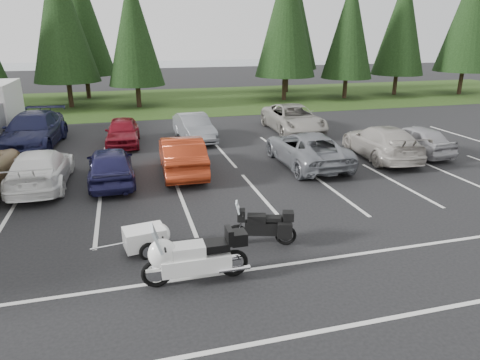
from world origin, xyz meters
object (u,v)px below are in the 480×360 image
at_px(car_far_2, 123,132).
at_px(car_far_3, 194,128).
at_px(car_far_4, 293,119).
at_px(cargo_trailer, 145,240).
at_px(car_far_1, 33,131).
at_px(car_near_4, 111,165).
at_px(car_near_8, 415,139).
at_px(touring_motorcycle, 195,252).
at_px(adventure_motorcycle, 262,223).
at_px(car_near_5, 182,155).
at_px(car_near_6, 306,149).
at_px(car_near_3, 40,168).
at_px(car_near_7, 381,142).

relative_size(car_far_2, car_far_3, 0.96).
distance_m(car_far_2, car_far_4, 9.43).
distance_m(car_far_4, cargo_trailer, 15.26).
height_order(car_far_1, car_far_2, car_far_1).
bearing_deg(car_near_4, car_far_4, -148.77).
xyz_separation_m(car_near_8, car_far_2, (-13.11, 5.32, -0.01)).
xyz_separation_m(car_far_3, touring_motorcycle, (-2.19, -13.47, 0.06)).
bearing_deg(car_far_1, car_near_8, -13.10).
bearing_deg(car_near_8, adventure_motorcycle, 30.19).
relative_size(car_near_5, adventure_motorcycle, 2.24).
bearing_deg(car_near_6, car_near_8, -176.59).
distance_m(car_far_2, touring_motorcycle, 13.56).
relative_size(car_near_8, adventure_motorcycle, 1.97).
relative_size(car_near_5, car_far_3, 1.11).
height_order(car_near_3, car_near_7, car_near_7).
distance_m(car_near_3, car_near_7, 14.20).
xyz_separation_m(car_far_2, touring_motorcycle, (1.43, -13.48, 0.07)).
bearing_deg(touring_motorcycle, car_near_4, 104.69).
bearing_deg(car_near_4, car_near_3, -7.93).
height_order(car_near_5, adventure_motorcycle, car_near_5).
bearing_deg(car_far_3, car_near_5, -109.86).
distance_m(car_far_1, car_far_3, 7.88).
height_order(car_near_3, car_near_4, car_near_4).
height_order(car_far_3, cargo_trailer, car_far_3).
bearing_deg(car_near_3, car_near_6, -179.26).
xyz_separation_m(car_near_4, adventure_motorcycle, (3.92, -6.24, -0.08)).
xyz_separation_m(car_near_6, car_near_8, (5.59, 0.34, -0.03)).
relative_size(car_near_5, touring_motorcycle, 1.70).
xyz_separation_m(car_near_5, car_far_4, (7.18, 5.91, 0.00)).
relative_size(car_near_7, car_far_1, 0.87).
bearing_deg(adventure_motorcycle, car_near_7, 57.78).
xyz_separation_m(car_near_7, car_far_1, (-15.46, 6.11, 0.11)).
xyz_separation_m(car_near_6, touring_motorcycle, (-6.09, -7.82, 0.03)).
bearing_deg(car_near_6, car_near_3, -0.15).
distance_m(car_near_6, adventure_motorcycle, 7.68).
xyz_separation_m(car_near_3, adventure_motorcycle, (6.39, -6.51, -0.07)).
bearing_deg(cargo_trailer, touring_motorcycle, -68.18).
xyz_separation_m(car_near_5, cargo_trailer, (-1.85, -6.39, -0.41)).
bearing_deg(car_near_4, cargo_trailer, 96.85).
height_order(car_near_3, car_far_2, car_near_3).
xyz_separation_m(car_far_4, touring_motorcycle, (-7.98, -14.02, -0.01)).
height_order(car_near_3, adventure_motorcycle, car_near_3).
relative_size(car_far_1, car_far_2, 1.46).
height_order(car_near_4, car_far_1, car_far_1).
bearing_deg(car_near_6, car_far_4, -107.05).
distance_m(car_near_5, car_far_3, 5.54).
xyz_separation_m(car_near_7, touring_motorcycle, (-9.80, -7.98, 0.02)).
xyz_separation_m(car_near_6, car_far_4, (1.89, 6.20, 0.04)).
height_order(car_near_3, car_near_6, car_near_6).
bearing_deg(car_near_4, car_near_6, 179.98).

